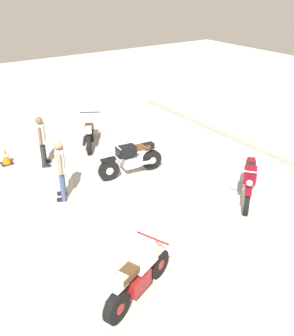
{
  "coord_description": "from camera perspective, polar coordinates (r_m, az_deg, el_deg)",
  "views": [
    {
      "loc": [
        7.34,
        -5.41,
        5.48
      ],
      "look_at": [
        -0.29,
        -0.2,
        0.75
      ],
      "focal_mm": 40.77,
      "sensor_mm": 36.0,
      "label": 1
    }
  ],
  "objects": [
    {
      "name": "ground_plane",
      "position": [
        10.64,
        1.77,
        -3.91
      ],
      "size": [
        40.0,
        40.0,
        0.0
      ],
      "primitive_type": "plane",
      "color": "#B7B2A8"
    },
    {
      "name": "curb_edge",
      "position": [
        13.54,
        17.75,
        2.22
      ],
      "size": [
        14.0,
        0.3,
        0.15
      ],
      "primitive_type": "cube",
      "color": "#9C978F",
      "rests_on": "ground"
    },
    {
      "name": "motorcycle_cream_vintage",
      "position": [
        7.32,
        -1.36,
        -15.9
      ],
      "size": [
        0.96,
        1.86,
        1.07
      ],
      "rotation": [
        0.0,
        0.0,
        1.96
      ],
      "color": "black",
      "rests_on": "ground"
    },
    {
      "name": "motorcycle_black_cruiser",
      "position": [
        11.42,
        -2.37,
        1.35
      ],
      "size": [
        0.7,
        2.09,
        1.09
      ],
      "rotation": [
        0.0,
        0.0,
        4.62
      ],
      "color": "black",
      "rests_on": "ground"
    },
    {
      "name": "motorcycle_silver_cruiser",
      "position": [
        13.58,
        -8.55,
        5.38
      ],
      "size": [
        1.87,
        1.15,
        1.09
      ],
      "rotation": [
        0.0,
        0.0,
        2.62
      ],
      "color": "black",
      "rests_on": "ground"
    },
    {
      "name": "motorcycle_maroon_cruiser",
      "position": [
        10.52,
        15.01,
        -2.02
      ],
      "size": [
        1.44,
        1.67,
        1.09
      ],
      "rotation": [
        0.0,
        0.0,
        5.41
      ],
      "color": "black",
      "rests_on": "ground"
    },
    {
      "name": "person_in_gray_shirt",
      "position": [
        10.27,
        -12.8,
        0.27
      ],
      "size": [
        0.63,
        0.46,
        1.69
      ],
      "rotation": [
        0.0,
        0.0,
        4.3
      ],
      "color": "#384772",
      "rests_on": "ground"
    },
    {
      "name": "person_in_white_shirt",
      "position": [
        12.3,
        -15.5,
        4.27
      ],
      "size": [
        0.61,
        0.45,
        1.61
      ],
      "rotation": [
        0.0,
        0.0,
        1.14
      ],
      "color": "#262628",
      "rests_on": "ground"
    },
    {
      "name": "traffic_cone",
      "position": [
        13.0,
        -20.37,
        1.64
      ],
      "size": [
        0.36,
        0.36,
        0.53
      ],
      "color": "black",
      "rests_on": "ground"
    }
  ]
}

